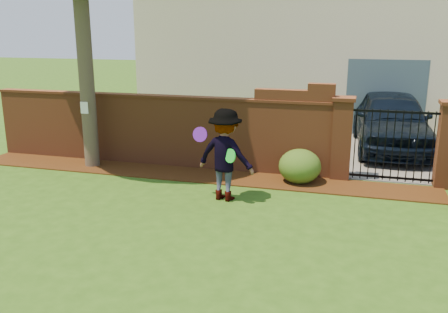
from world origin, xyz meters
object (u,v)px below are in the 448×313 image
(man, at_px, (224,155))
(frisbee_green, at_px, (230,156))
(car, at_px, (393,122))
(frisbee_purple, at_px, (200,134))

(man, distance_m, frisbee_green, 0.29)
(car, distance_m, man, 6.07)
(car, height_order, man, man)
(car, relative_size, frisbee_green, 17.37)
(man, bearing_deg, car, -112.34)
(man, height_order, frisbee_green, man)
(car, xyz_separation_m, frisbee_purple, (-3.91, -5.04, 0.50))
(car, height_order, frisbee_green, car)
(car, distance_m, frisbee_green, 6.16)
(man, xyz_separation_m, frisbee_purple, (-0.49, -0.02, 0.40))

